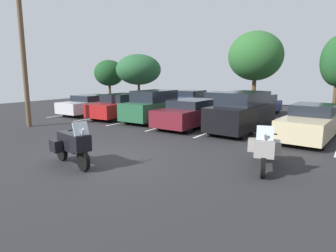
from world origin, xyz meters
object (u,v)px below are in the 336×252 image
object	(u,v)px
motorcycle_touring	(73,145)
car_far_blue	(188,101)
car_far_tan	(220,102)
utility_pole	(23,54)
car_green	(154,106)
motorcycle_second	(264,147)
car_red	(121,106)
car_far_navy	(258,105)
car_maroon	(190,113)
car_silver	(91,105)
car_black	(242,112)
car_champagne	(311,123)

from	to	relation	value
motorcycle_touring	car_far_blue	world-z (taller)	car_far_blue
car_far_tan	utility_pole	bearing A→B (deg)	-119.03
car_green	utility_pole	size ratio (longest dim) A/B	0.59
motorcycle_second	car_green	bearing A→B (deg)	146.22
motorcycle_second	car_far_blue	world-z (taller)	car_far_blue
motorcycle_touring	car_green	size ratio (longest dim) A/B	0.47
car_red	utility_pole	distance (m)	6.30
car_far_blue	car_far_navy	bearing A→B (deg)	3.33
car_maroon	car_far_navy	world-z (taller)	car_maroon
car_silver	car_far_tan	distance (m)	9.32
car_maroon	car_far_blue	size ratio (longest dim) A/B	1.00
motorcycle_second	car_green	world-z (taller)	car_green
car_far_blue	utility_pole	size ratio (longest dim) A/B	0.65
car_silver	car_far_navy	xyz separation A→B (m)	(9.94, 6.30, 0.01)
car_black	car_far_blue	world-z (taller)	car_black
car_champagne	car_far_tan	bearing A→B (deg)	138.81
car_silver	motorcycle_touring	bearing A→B (deg)	-43.86
car_silver	car_champagne	distance (m)	14.12
car_silver	utility_pole	size ratio (longest dim) A/B	0.62
car_silver	car_red	size ratio (longest dim) A/B	0.95
car_black	utility_pole	xyz separation A→B (m)	(-10.05, -5.03, 2.88)
car_silver	car_champagne	xyz separation A→B (m)	(14.12, -0.14, 0.03)
car_silver	car_maroon	xyz separation A→B (m)	(8.29, -0.39, 0.04)
car_red	motorcycle_second	bearing A→B (deg)	-26.64
car_silver	utility_pole	bearing A→B (deg)	-79.06
motorcycle_touring	car_far_blue	bearing A→B (deg)	106.41
motorcycle_second	car_far_navy	world-z (taller)	motorcycle_second
motorcycle_second	car_red	world-z (taller)	car_red
motorcycle_touring	car_far_navy	bearing A→B (deg)	85.08
motorcycle_second	utility_pole	distance (m)	12.99
car_champagne	car_far_blue	bearing A→B (deg)	147.67
car_far_navy	car_far_tan	bearing A→B (deg)	-172.29
motorcycle_touring	car_silver	world-z (taller)	motorcycle_touring
motorcycle_second	car_far_blue	bearing A→B (deg)	128.71
motorcycle_touring	car_red	bearing A→B (deg)	124.84
car_black	car_green	bearing A→B (deg)	178.73
car_champagne	car_far_navy	distance (m)	7.68
car_black	utility_pole	bearing A→B (deg)	-153.42
motorcycle_touring	car_red	xyz separation A→B (m)	(-5.75, 8.27, 0.08)
car_black	car_far_blue	bearing A→B (deg)	136.95
car_far_blue	car_far_navy	world-z (taller)	car_far_blue
car_red	utility_pole	xyz separation A→B (m)	(-1.92, -5.14, 3.09)
motorcycle_touring	car_maroon	world-z (taller)	car_maroon
car_champagne	car_far_navy	size ratio (longest dim) A/B	1.12
car_far_tan	motorcycle_touring	bearing A→B (deg)	-84.06
car_red	car_champagne	xyz separation A→B (m)	(11.20, -0.06, -0.04)
car_green	car_far_navy	bearing A→B (deg)	55.61
car_black	car_far_navy	bearing A→B (deg)	99.84
car_far_blue	car_red	bearing A→B (deg)	-104.23
car_champagne	car_far_tan	xyz separation A→B (m)	(-6.93, 6.06, 0.03)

